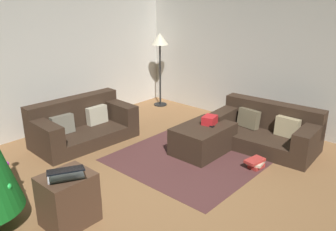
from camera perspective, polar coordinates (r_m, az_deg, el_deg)
name	(u,v)px	position (r m, az deg, el deg)	size (l,w,h in m)	color
ground_plane	(166,200)	(4.24, -0.28, -13.81)	(6.40, 6.40, 0.00)	brown
rear_partition	(24,60)	(6.19, -22.67, 8.46)	(6.40, 0.12, 2.60)	beige
corner_partition	(290,57)	(6.32, 19.39, 9.05)	(0.12, 6.40, 2.60)	beige
couch_left	(81,125)	(5.89, -14.09, -1.53)	(1.66, 0.93, 0.70)	#332319
couch_right	(266,130)	(5.74, 15.84, -2.36)	(0.95, 1.66, 0.67)	#332319
ottoman	(203,139)	(5.36, 5.79, -3.83)	(0.94, 0.65, 0.42)	#332319
gift_box	(210,120)	(5.35, 6.87, -0.75)	(0.23, 0.18, 0.13)	red
tv_remote	(209,125)	(5.28, 6.81, -1.64)	(0.05, 0.16, 0.02)	black
side_table	(68,199)	(3.88, -16.09, -13.11)	(0.52, 0.44, 0.56)	#4C3323
laptop	(66,173)	(3.66, -16.51, -9.07)	(0.50, 0.53, 0.18)	silver
book_stack	(256,163)	(5.07, 14.22, -7.57)	(0.31, 0.23, 0.13)	#B7332D
corner_lamp	(160,44)	(7.35, -1.34, 11.61)	(0.36, 0.36, 1.56)	black
area_rug	(203,151)	(5.45, 5.72, -5.85)	(2.60, 2.00, 0.01)	#4C2928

